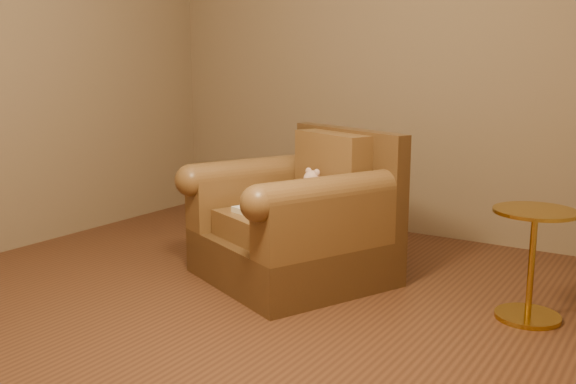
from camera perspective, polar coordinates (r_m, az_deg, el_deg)
The scene contains 5 objects.
floor at distance 3.33m, azimuth -4.50°, elevation -10.69°, with size 4.00×4.00×0.00m, color #542F1C.
armchair at distance 3.77m, azimuth 0.93°, elevation -2.72°, with size 1.25×1.23×0.87m.
teddy_bear at distance 3.78m, azimuth 1.91°, elevation -0.06°, with size 0.17×0.20×0.24m.
guidebook at distance 3.60m, azimuth -1.54°, elevation -1.81°, with size 0.48×0.37×0.03m.
side_table at distance 3.38m, azimuth 20.85°, elevation -5.73°, with size 0.40×0.40×0.56m.
Camera 1 is at (1.88, -2.46, 1.24)m, focal length 40.00 mm.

